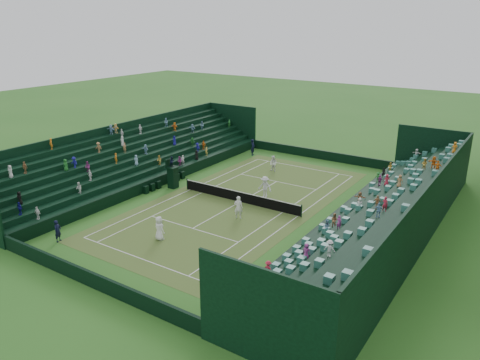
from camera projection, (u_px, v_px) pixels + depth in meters
The scene contains 17 objects.
ground at pixel (240, 202), 39.81m from camera, with size 160.00×160.00×0.00m, color #2D6921.
court_surface at pixel (240, 202), 39.81m from camera, with size 12.97×26.77×0.01m, color #3B7928.
perimeter_wall_north at pixel (318, 154), 52.18m from camera, with size 17.17×0.20×1.00m, color black.
perimeter_wall_south at pixel (89, 278), 27.12m from camera, with size 17.17×0.20×1.00m, color black.
perimeter_wall_east at pixel (334, 219), 35.22m from camera, with size 0.20×31.77×1.00m, color black.
perimeter_wall_west at pixel (165, 179), 44.08m from camera, with size 0.20×31.77×1.00m, color black.
north_grandstand at pixel (391, 218), 32.69m from camera, with size 6.60×32.00×4.90m.
south_grandstand at pixel (133, 161), 45.92m from camera, with size 6.60×32.00×4.90m.
tennis_net at pixel (240, 196), 39.64m from camera, with size 11.67×0.10×1.06m.
umpire_chair at pixel (173, 174), 42.87m from camera, with size 0.96×0.96×3.01m.
courtside_chairs at pixel (165, 182), 43.71m from camera, with size 0.46×5.44×1.01m.
player_near_west at pixel (159, 228), 32.72m from camera, with size 0.86×0.56×1.76m, color white.
player_near_east at pixel (238, 207), 36.23m from camera, with size 0.68×0.45×1.87m, color white.
player_far_west at pixel (273, 164), 47.68m from camera, with size 0.80×0.62×1.64m, color white.
player_far_east at pixel (265, 187), 40.62m from camera, with size 1.24×0.71×1.91m, color white.
line_judge_north at pixel (253, 147), 53.41m from camera, with size 0.68×0.45×1.86m, color black.
line_judge_south at pixel (58, 231), 32.52m from camera, with size 0.58×0.38×1.59m, color black.
Camera 1 is at (20.46, -30.89, 14.69)m, focal length 35.00 mm.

